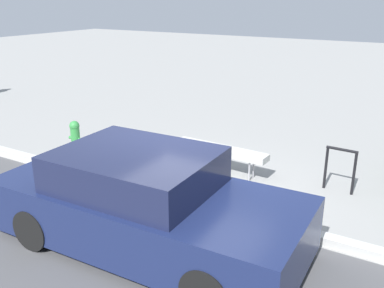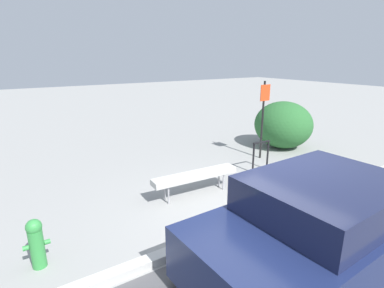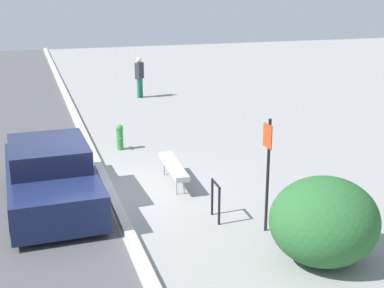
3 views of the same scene
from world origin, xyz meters
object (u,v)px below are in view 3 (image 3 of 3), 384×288
Objects in this scene: fire_hydrant at (120,136)px; pedestrian at (139,76)px; sign_post at (268,165)px; bench at (173,166)px; parked_car_near at (51,176)px; bike_rack at (216,197)px.

fire_hydrant is 7.60m from pedestrian.
sign_post is at bearing 15.83° from fire_hydrant.
fire_hydrant is (-6.28, -1.78, -0.98)m from sign_post.
pedestrian is (-10.49, 1.44, 0.48)m from bench.
fire_hydrant is 4.18m from parked_car_near.
bench is at bearing -161.25° from sign_post.
parked_car_near is at bearing -124.47° from sign_post.
parked_car_near is at bearing -80.55° from bench.
parked_car_near reaches higher than bike_rack.
bike_rack is (2.27, 0.27, 0.05)m from bench.
parked_car_near is at bearing -121.12° from bike_rack.
pedestrian reaches higher than bike_rack.
bench is 1.16× the size of pedestrian.
parked_car_near is (-2.72, -3.96, -0.75)m from sign_post.
sign_post reaches higher than parked_car_near.
bench is 2.63× the size of fire_hydrant.
bike_rack is at bearing -135.90° from sign_post.
fire_hydrant is at bearing 146.88° from parked_car_near.
bike_rack is 0.19× the size of parked_car_near.
pedestrian is (-7.26, 2.18, 0.52)m from fire_hydrant.
sign_post reaches higher than pedestrian.
pedestrian is at bearing 178.30° from sign_post.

